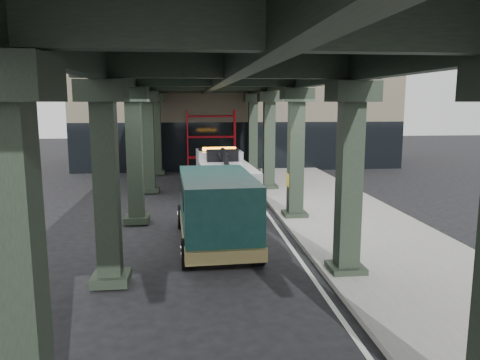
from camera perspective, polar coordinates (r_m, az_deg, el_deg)
ground at (r=16.01m, az=-0.91°, el=-6.82°), size 90.00×90.00×0.00m
sidewalk at (r=18.81m, az=12.32°, el=-4.32°), size 5.00×40.00×0.15m
lane_stripe at (r=18.14m, az=3.87°, el=-4.86°), size 0.12×38.00×0.01m
viaduct at (r=17.36m, az=-2.94°, el=12.67°), size 7.40×32.00×6.40m
building at (r=35.47m, az=-0.72°, el=8.70°), size 22.00×10.00×8.00m
scaffolding at (r=30.07m, az=-3.53°, el=4.93°), size 3.08×0.88×4.00m
tow_truck at (r=21.15m, az=-2.05°, el=0.53°), size 2.52×7.61×2.46m
towed_van at (r=14.56m, az=-2.93°, el=-3.40°), size 2.52×5.84×2.33m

